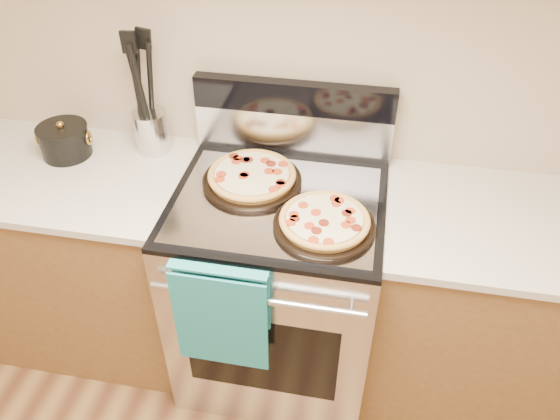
% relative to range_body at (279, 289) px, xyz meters
% --- Properties ---
extents(wall_back, '(4.00, 0.00, 4.00)m').
position_rel_range_body_xyz_m(wall_back, '(0.00, 0.35, 0.90)').
color(wall_back, '#C6AD8F').
rests_on(wall_back, ground).
extents(range_body, '(0.76, 0.68, 0.90)m').
position_rel_range_body_xyz_m(range_body, '(0.00, 0.00, 0.00)').
color(range_body, '#B7B7BC').
rests_on(range_body, ground).
extents(oven_window, '(0.56, 0.01, 0.40)m').
position_rel_range_body_xyz_m(oven_window, '(0.00, -0.34, 0.00)').
color(oven_window, black).
rests_on(oven_window, range_body).
extents(cooktop, '(0.76, 0.68, 0.02)m').
position_rel_range_body_xyz_m(cooktop, '(0.00, 0.00, 0.46)').
color(cooktop, black).
rests_on(cooktop, range_body).
extents(backsplash_lower, '(0.76, 0.06, 0.18)m').
position_rel_range_body_xyz_m(backsplash_lower, '(0.00, 0.31, 0.56)').
color(backsplash_lower, silver).
rests_on(backsplash_lower, cooktop).
extents(backsplash_upper, '(0.76, 0.06, 0.12)m').
position_rel_range_body_xyz_m(backsplash_upper, '(0.00, 0.31, 0.71)').
color(backsplash_upper, black).
rests_on(backsplash_upper, backsplash_lower).
extents(oven_handle, '(0.70, 0.03, 0.03)m').
position_rel_range_body_xyz_m(oven_handle, '(0.00, -0.38, 0.35)').
color(oven_handle, silver).
rests_on(oven_handle, range_body).
extents(dish_towel, '(0.32, 0.05, 0.42)m').
position_rel_range_body_xyz_m(dish_towel, '(-0.12, -0.38, 0.25)').
color(dish_towel, teal).
rests_on(dish_towel, oven_handle).
extents(foil_sheet, '(0.70, 0.55, 0.01)m').
position_rel_range_body_xyz_m(foil_sheet, '(0.00, -0.03, 0.47)').
color(foil_sheet, gray).
rests_on(foil_sheet, cooktop).
extents(cabinet_left, '(1.00, 0.62, 0.88)m').
position_rel_range_body_xyz_m(cabinet_left, '(-0.88, 0.03, -0.01)').
color(cabinet_left, brown).
rests_on(cabinet_left, ground).
extents(countertop_left, '(1.02, 0.64, 0.03)m').
position_rel_range_body_xyz_m(countertop_left, '(-0.88, 0.03, 0.45)').
color(countertop_left, '#BDB4A9').
rests_on(countertop_left, cabinet_left).
extents(cabinet_right, '(1.00, 0.62, 0.88)m').
position_rel_range_body_xyz_m(cabinet_right, '(0.88, 0.03, -0.01)').
color(cabinet_right, brown).
rests_on(cabinet_right, ground).
extents(countertop_right, '(1.02, 0.64, 0.03)m').
position_rel_range_body_xyz_m(countertop_right, '(0.88, 0.03, 0.45)').
color(countertop_right, '#BDB4A9').
rests_on(countertop_right, cabinet_right).
extents(pepperoni_pizza_back, '(0.44, 0.44, 0.05)m').
position_rel_range_body_xyz_m(pepperoni_pizza_back, '(-0.11, 0.07, 0.50)').
color(pepperoni_pizza_back, gold).
rests_on(pepperoni_pizza_back, foil_sheet).
extents(pepperoni_pizza_front, '(0.42, 0.42, 0.04)m').
position_rel_range_body_xyz_m(pepperoni_pizza_front, '(0.18, -0.13, 0.50)').
color(pepperoni_pizza_front, gold).
rests_on(pepperoni_pizza_front, foil_sheet).
extents(utensil_crock, '(0.16, 0.16, 0.17)m').
position_rel_range_body_xyz_m(utensil_crock, '(-0.55, 0.24, 0.54)').
color(utensil_crock, silver).
rests_on(utensil_crock, countertop_left).
extents(saucepan, '(0.22, 0.22, 0.12)m').
position_rel_range_body_xyz_m(saucepan, '(-0.88, 0.14, 0.52)').
color(saucepan, black).
rests_on(saucepan, countertop_left).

